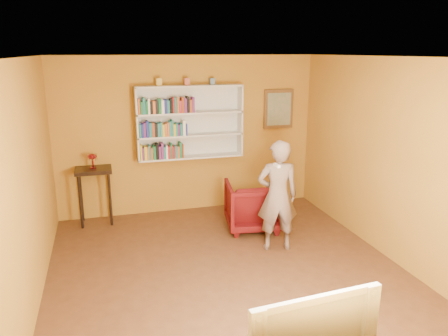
{
  "coord_description": "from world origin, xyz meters",
  "views": [
    {
      "loc": [
        -1.43,
        -4.83,
        2.77
      ],
      "look_at": [
        0.14,
        0.75,
        1.2
      ],
      "focal_mm": 35.0,
      "sensor_mm": 36.0,
      "label": 1
    }
  ],
  "objects_px": {
    "person": "(278,196)",
    "armchair": "(253,205)",
    "ruby_lustre": "(92,158)",
    "bookshelf": "(189,122)",
    "console_table": "(94,178)",
    "television": "(308,325)"
  },
  "relations": [
    {
      "from": "armchair",
      "to": "bookshelf",
      "type": "bearing_deg",
      "value": -44.6
    },
    {
      "from": "ruby_lustre",
      "to": "armchair",
      "type": "bearing_deg",
      "value": -20.67
    },
    {
      "from": "armchair",
      "to": "television",
      "type": "relative_size",
      "value": 0.79
    },
    {
      "from": "armchair",
      "to": "person",
      "type": "relative_size",
      "value": 0.53
    },
    {
      "from": "armchair",
      "to": "ruby_lustre",
      "type": "bearing_deg",
      "value": -11.7
    },
    {
      "from": "person",
      "to": "console_table",
      "type": "bearing_deg",
      "value": -24.21
    },
    {
      "from": "console_table",
      "to": "bookshelf",
      "type": "bearing_deg",
      "value": 5.62
    },
    {
      "from": "person",
      "to": "television",
      "type": "distance_m",
      "value": 2.94
    },
    {
      "from": "bookshelf",
      "to": "ruby_lustre",
      "type": "bearing_deg",
      "value": -174.38
    },
    {
      "from": "ruby_lustre",
      "to": "bookshelf",
      "type": "bearing_deg",
      "value": 5.62
    },
    {
      "from": "console_table",
      "to": "television",
      "type": "distance_m",
      "value": 4.77
    },
    {
      "from": "console_table",
      "to": "armchair",
      "type": "distance_m",
      "value": 2.6
    },
    {
      "from": "console_table",
      "to": "ruby_lustre",
      "type": "bearing_deg",
      "value": -116.57
    },
    {
      "from": "console_table",
      "to": "armchair",
      "type": "xyz_separation_m",
      "value": [
        2.41,
        -0.91,
        -0.39
      ]
    },
    {
      "from": "bookshelf",
      "to": "armchair",
      "type": "distance_m",
      "value": 1.8
    },
    {
      "from": "bookshelf",
      "to": "console_table",
      "type": "xyz_separation_m",
      "value": [
        -1.62,
        -0.16,
        -0.82
      ]
    },
    {
      "from": "person",
      "to": "television",
      "type": "xyz_separation_m",
      "value": [
        -0.91,
        -2.8,
        -0.03
      ]
    },
    {
      "from": "person",
      "to": "armchair",
      "type": "bearing_deg",
      "value": -74.12
    },
    {
      "from": "console_table",
      "to": "person",
      "type": "bearing_deg",
      "value": -34.4
    },
    {
      "from": "person",
      "to": "television",
      "type": "relative_size",
      "value": 1.5
    },
    {
      "from": "television",
      "to": "bookshelf",
      "type": "bearing_deg",
      "value": 84.98
    },
    {
      "from": "ruby_lustre",
      "to": "television",
      "type": "relative_size",
      "value": 0.23
    }
  ]
}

